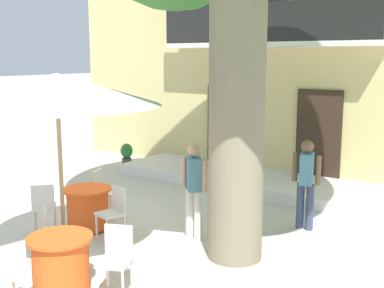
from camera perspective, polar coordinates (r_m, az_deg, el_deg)
The scene contains 15 objects.
ground_plane at distance 9.45m, azimuth -10.89°, elevation -8.98°, with size 120.00×120.00×0.00m, color beige.
building_facade at distance 14.20m, azimuth 13.08°, elevation 12.69°, with size 13.00×5.09×7.50m.
entrance_step_platform at distance 11.90m, azimuth 6.74°, elevation -4.22°, with size 6.83×1.95×0.25m, color silver.
cafe_table_near_tree at distance 6.86m, azimuth -15.02°, elevation -13.23°, with size 0.86×0.86×0.76m.
cafe_chair_near_tree_0 at distance 7.51m, azimuth -15.81°, elevation -10.05°, with size 0.56×0.56×0.91m.
cafe_chair_near_tree_1 at distance 6.44m, azimuth -20.70°, elevation -13.81°, with size 0.46×0.46×0.91m.
cafe_chair_near_tree_2 at distance 6.58m, azimuth -8.79°, elevation -12.72°, with size 0.53×0.53×0.91m.
cafe_table_middle at distance 9.04m, azimuth -12.03°, elevation -7.30°, with size 0.86×0.86×0.76m.
cafe_chair_middle_0 at distance 8.95m, azimuth -16.89°, elevation -6.80°, with size 0.56×0.56×0.91m.
cafe_chair_middle_1 at distance 8.42m, azimuth -9.07°, elevation -7.55°, with size 0.48×0.48×0.91m.
cafe_chair_middle_2 at distance 9.67m, azimuth -10.38°, elevation -5.23°, with size 0.51×0.51×0.91m.
cafe_umbrella at distance 7.05m, azimuth -15.46°, elevation 6.04°, with size 2.90×2.90×2.85m.
ground_planter_left at distance 13.80m, azimuth -7.62°, elevation -1.15°, with size 0.34×0.34×0.67m.
pedestrian_near_entrance at distance 8.95m, azimuth 13.13°, elevation -4.04°, with size 0.53×0.39×1.62m.
pedestrian_mid_plaza at distance 8.26m, azimuth 0.23°, elevation -4.88°, with size 0.53×0.40×1.64m.
Camera 1 is at (6.57, -6.05, 3.09)m, focal length 45.82 mm.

